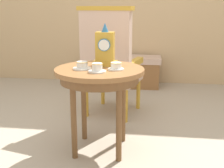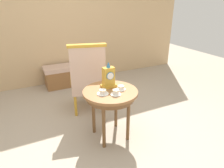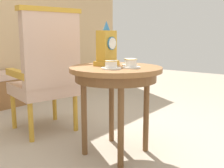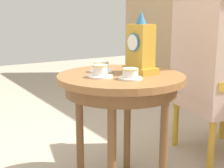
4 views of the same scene
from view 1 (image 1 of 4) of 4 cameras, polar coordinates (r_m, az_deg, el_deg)
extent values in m
plane|color=tan|center=(2.51, -3.98, -11.95)|extent=(10.00, 10.00, 0.00)
cylinder|color=brown|center=(2.23, -2.49, 2.69)|extent=(0.69, 0.69, 0.03)
cylinder|color=brown|center=(2.24, -2.47, 1.38)|extent=(0.61, 0.61, 0.07)
cylinder|color=brown|center=(2.46, 2.21, -4.32)|extent=(0.04, 0.04, 0.64)
cylinder|color=brown|center=(2.51, -5.58, -3.97)|extent=(0.04, 0.04, 0.64)
cylinder|color=brown|center=(2.20, -7.55, -6.81)|extent=(0.04, 0.04, 0.64)
cylinder|color=brown|center=(2.14, 1.37, -7.30)|extent=(0.04, 0.04, 0.64)
cylinder|color=white|center=(2.20, -5.88, 3.06)|extent=(0.14, 0.14, 0.01)
cylinder|color=white|center=(2.19, -5.90, 3.81)|extent=(0.08, 0.08, 0.05)
torus|color=gold|center=(2.19, -5.92, 4.36)|extent=(0.09, 0.09, 0.00)
cylinder|color=white|center=(2.09, -2.93, 2.51)|extent=(0.13, 0.13, 0.01)
cylinder|color=white|center=(2.08, -2.94, 3.39)|extent=(0.07, 0.07, 0.06)
torus|color=gold|center=(2.08, -2.95, 4.06)|extent=(0.08, 0.08, 0.00)
cylinder|color=white|center=(2.17, 0.79, 2.98)|extent=(0.12, 0.12, 0.01)
cylinder|color=white|center=(2.16, 0.79, 3.69)|extent=(0.08, 0.08, 0.05)
torus|color=gold|center=(2.16, 0.79, 4.20)|extent=(0.08, 0.08, 0.00)
cube|color=gold|center=(2.32, -1.35, 4.10)|extent=(0.19, 0.11, 0.04)
cube|color=gold|center=(2.30, -1.37, 7.35)|extent=(0.14, 0.09, 0.23)
cylinder|color=teal|center=(2.25, -1.57, 7.69)|extent=(0.10, 0.01, 0.10)
cylinder|color=white|center=(2.24, -1.60, 7.67)|extent=(0.08, 0.00, 0.08)
cone|color=teal|center=(2.28, -1.39, 11.09)|extent=(0.06, 0.06, 0.07)
cube|color=#CCA893|center=(3.12, 0.26, 1.45)|extent=(0.63, 0.63, 0.11)
cube|color=#CCA893|center=(2.85, -1.36, 7.83)|extent=(0.53, 0.21, 0.64)
cube|color=gold|center=(2.83, -1.40, 14.69)|extent=(0.57, 0.23, 0.04)
cube|color=gold|center=(3.01, 4.36, 4.13)|extent=(0.18, 0.47, 0.06)
cube|color=gold|center=(3.17, -3.62, 4.70)|extent=(0.18, 0.47, 0.06)
cylinder|color=gold|center=(3.31, 5.19, -1.93)|extent=(0.04, 0.04, 0.35)
cylinder|color=gold|center=(3.45, -1.82, -1.16)|extent=(0.04, 0.04, 0.35)
cylinder|color=gold|center=(2.91, 2.72, -4.27)|extent=(0.04, 0.04, 0.35)
cylinder|color=gold|center=(3.07, -5.07, -3.27)|extent=(0.04, 0.04, 0.35)
cube|color=#CCA893|center=(4.22, 2.24, 4.94)|extent=(1.08, 0.40, 0.08)
cube|color=brown|center=(4.26, 2.21, 2.03)|extent=(1.04, 0.38, 0.36)
camera|label=2|loc=(1.48, -84.82, 25.94)|focal=32.16mm
camera|label=3|loc=(2.20, -55.95, 2.53)|focal=42.81mm
camera|label=4|loc=(1.55, 44.91, 4.95)|focal=48.51mm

